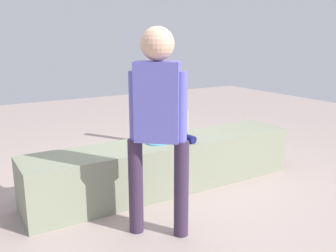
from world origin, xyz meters
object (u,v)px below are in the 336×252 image
at_px(cake_plate, 157,141).
at_px(gift_bag, 196,142).
at_px(water_bottle_near_gift, 133,151).
at_px(child_seated, 176,119).
at_px(handbag_black_leather, 48,183).
at_px(adult_standing, 158,115).

bearing_deg(cake_plate, gift_bag, 38.22).
bearing_deg(water_bottle_near_gift, gift_bag, -9.43).
relative_size(child_seated, water_bottle_near_gift, 2.06).
distance_m(water_bottle_near_gift, handbag_black_leather, 1.29).
bearing_deg(gift_bag, handbag_black_leather, -169.31).
height_order(adult_standing, handbag_black_leather, adult_standing).
bearing_deg(cake_plate, child_seated, 1.54).
height_order(child_seated, cake_plate, child_seated).
bearing_deg(gift_bag, water_bottle_near_gift, 170.57).
xyz_separation_m(water_bottle_near_gift, handbag_black_leather, (-1.18, -0.53, 0.01)).
distance_m(adult_standing, cake_plate, 0.92).
relative_size(adult_standing, handbag_black_leather, 4.85).
height_order(water_bottle_near_gift, handbag_black_leather, handbag_black_leather).
relative_size(child_seated, gift_bag, 1.55).
relative_size(adult_standing, water_bottle_near_gift, 6.69).
distance_m(child_seated, gift_bag, 1.35).
height_order(cake_plate, water_bottle_near_gift, cake_plate).
relative_size(cake_plate, handbag_black_leather, 0.69).
bearing_deg(handbag_black_leather, child_seated, -21.63).
xyz_separation_m(adult_standing, cake_plate, (0.39, 0.71, -0.43)).
xyz_separation_m(cake_plate, handbag_black_leather, (-0.95, 0.47, -0.41)).
distance_m(gift_bag, handbag_black_leather, 2.08).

